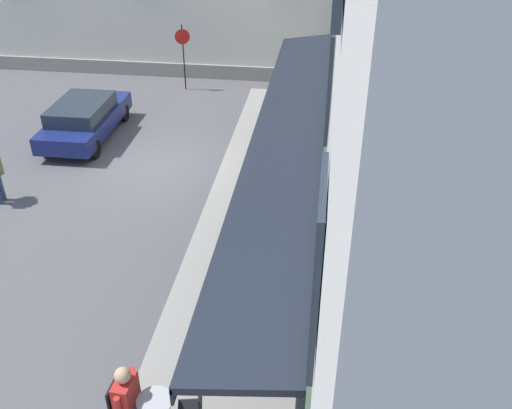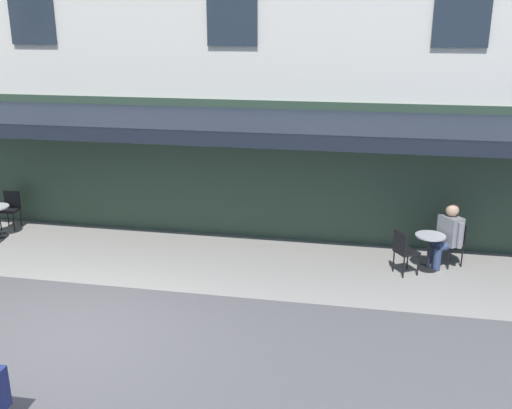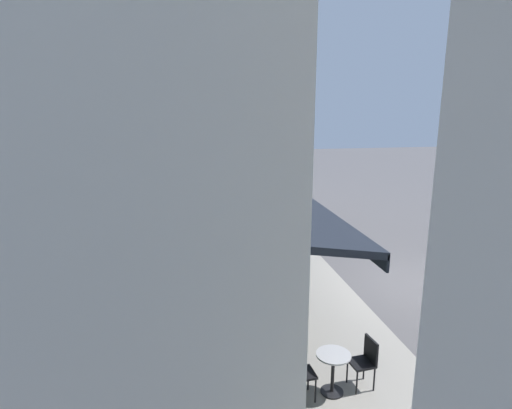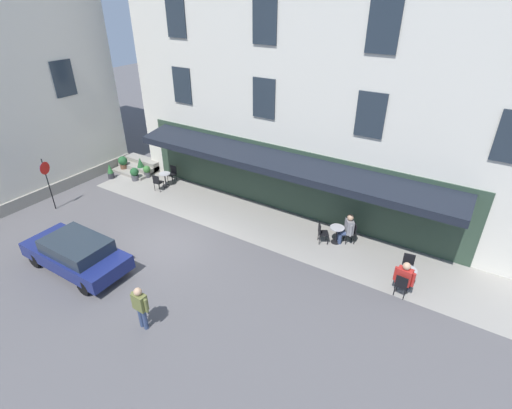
# 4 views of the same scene
# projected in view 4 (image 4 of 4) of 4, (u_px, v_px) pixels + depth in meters

# --- Properties ---
(ground_plane) EXTENTS (70.00, 70.00, 0.00)m
(ground_plane) POSITION_uv_depth(u_px,v_px,m) (168.00, 242.00, 16.16)
(ground_plane) COLOR #565456
(sidewalk_cafe_terrace) EXTENTS (20.50, 3.20, 0.01)m
(sidewalk_cafe_terrace) POSITION_uv_depth(u_px,v_px,m) (275.00, 227.00, 17.14)
(sidewalk_cafe_terrace) COLOR gray
(sidewalk_cafe_terrace) RESTS_ON ground_plane
(cafe_building_facade) EXTENTS (20.00, 10.70, 15.00)m
(cafe_building_facade) POSITION_uv_depth(u_px,v_px,m) (359.00, 34.00, 17.58)
(cafe_building_facade) COLOR silver
(cafe_building_facade) RESTS_ON ground_plane
(back_alley_steps) EXTENTS (2.40, 1.75, 0.60)m
(back_alley_steps) POSITION_uv_depth(u_px,v_px,m) (140.00, 166.00, 22.49)
(back_alley_steps) COLOR gray
(back_alley_steps) RESTS_ON ground_plane
(cafe_table_near_entrance) EXTENTS (0.60, 0.60, 0.75)m
(cafe_table_near_entrance) POSITION_uv_depth(u_px,v_px,m) (337.00, 232.00, 15.89)
(cafe_table_near_entrance) COLOR black
(cafe_table_near_entrance) RESTS_ON ground_plane
(cafe_chair_black_kerbside) EXTENTS (0.55, 0.55, 0.91)m
(cafe_chair_black_kerbside) POSITION_uv_depth(u_px,v_px,m) (322.00, 231.00, 15.86)
(cafe_chair_black_kerbside) COLOR black
(cafe_chair_black_kerbside) RESTS_ON ground_plane
(cafe_chair_black_facing_street) EXTENTS (0.55, 0.55, 0.91)m
(cafe_chair_black_facing_street) POSITION_uv_depth(u_px,v_px,m) (352.00, 231.00, 15.87)
(cafe_chair_black_facing_street) COLOR black
(cafe_chair_black_facing_street) RESTS_ON ground_plane
(cafe_table_mid_terrace) EXTENTS (0.60, 0.60, 0.75)m
(cafe_table_mid_terrace) POSITION_uv_depth(u_px,v_px,m) (165.00, 178.00, 20.48)
(cafe_table_mid_terrace) COLOR black
(cafe_table_mid_terrace) RESTS_ON ground_plane
(cafe_chair_black_corner_right) EXTENTS (0.44, 0.44, 0.91)m
(cafe_chair_black_corner_right) POSITION_uv_depth(u_px,v_px,m) (157.00, 181.00, 19.95)
(cafe_chair_black_corner_right) COLOR black
(cafe_chair_black_corner_right) RESTS_ON ground_plane
(cafe_chair_black_near_door) EXTENTS (0.43, 0.43, 0.91)m
(cafe_chair_black_near_door) POSITION_uv_depth(u_px,v_px,m) (173.00, 172.00, 20.93)
(cafe_chair_black_near_door) COLOR black
(cafe_chair_black_near_door) RESTS_ON ground_plane
(cafe_table_streetside) EXTENTS (0.60, 0.60, 0.75)m
(cafe_table_streetside) POSITION_uv_depth(u_px,v_px,m) (407.00, 275.00, 13.51)
(cafe_table_streetside) COLOR black
(cafe_table_streetside) RESTS_ON ground_plane
(cafe_chair_black_by_window) EXTENTS (0.43, 0.43, 0.91)m
(cafe_chair_black_by_window) POSITION_uv_depth(u_px,v_px,m) (402.00, 284.00, 13.04)
(cafe_chair_black_by_window) COLOR black
(cafe_chair_black_by_window) RESTS_ON ground_plane
(cafe_chair_black_back_row) EXTENTS (0.47, 0.47, 0.91)m
(cafe_chair_black_back_row) POSITION_uv_depth(u_px,v_px,m) (408.00, 264.00, 14.00)
(cafe_chair_black_back_row) COLOR black
(cafe_chair_black_back_row) RESTS_ON ground_plane
(seated_patron_in_red) EXTENTS (0.71, 0.60, 1.36)m
(seated_patron_in_red) POSITION_uv_depth(u_px,v_px,m) (405.00, 277.00, 13.11)
(seated_patron_in_red) COLOR navy
(seated_patron_in_red) RESTS_ON ground_plane
(seated_companion_in_grey) EXTENTS (0.68, 0.65, 1.35)m
(seated_companion_in_grey) POSITION_uv_depth(u_px,v_px,m) (347.00, 228.00, 15.79)
(seated_companion_in_grey) COLOR navy
(seated_companion_in_grey) RESTS_ON ground_plane
(walking_pedestrian_in_olive) EXTENTS (0.66, 0.28, 1.59)m
(walking_pedestrian_in_olive) POSITION_uv_depth(u_px,v_px,m) (140.00, 305.00, 11.64)
(walking_pedestrian_in_olive) COLOR navy
(walking_pedestrian_in_olive) RESTS_ON ground_plane
(no_parking_sign) EXTENTS (0.21, 0.56, 2.60)m
(no_parking_sign) POSITION_uv_depth(u_px,v_px,m) (46.00, 175.00, 17.70)
(no_parking_sign) COLOR black
(no_parking_sign) RESTS_ON ground_plane
(potted_plant_entrance_right) EXTENTS (0.47, 0.47, 0.73)m
(potted_plant_entrance_right) POSITION_uv_depth(u_px,v_px,m) (135.00, 174.00, 21.18)
(potted_plant_entrance_right) COLOR #4C4C51
(potted_plant_entrance_right) RESTS_ON ground_plane
(potted_plant_by_steps) EXTENTS (0.52, 0.52, 0.89)m
(potted_plant_by_steps) POSITION_uv_depth(u_px,v_px,m) (123.00, 163.00, 22.21)
(potted_plant_by_steps) COLOR brown
(potted_plant_by_steps) RESTS_ON ground_plane
(potted_plant_under_sign) EXTENTS (0.40, 0.40, 0.68)m
(potted_plant_under_sign) POSITION_uv_depth(u_px,v_px,m) (147.00, 171.00, 21.54)
(potted_plant_under_sign) COLOR #4C4C51
(potted_plant_under_sign) RESTS_ON ground_plane
(potted_plant_entrance_left) EXTENTS (0.44, 0.44, 0.93)m
(potted_plant_entrance_left) POSITION_uv_depth(u_px,v_px,m) (141.00, 166.00, 21.96)
(potted_plant_entrance_left) COLOR brown
(potted_plant_entrance_left) RESTS_ON ground_plane
(potted_plant_mid_terrace) EXTENTS (0.34, 0.34, 0.87)m
(potted_plant_mid_terrace) POSITION_uv_depth(u_px,v_px,m) (110.00, 171.00, 21.36)
(potted_plant_mid_terrace) COLOR #2D2D33
(potted_plant_mid_terrace) RESTS_ON ground_plane
(parked_car_navy) EXTENTS (4.32, 1.85, 1.33)m
(parked_car_navy) POSITION_uv_depth(u_px,v_px,m) (76.00, 253.00, 14.30)
(parked_car_navy) COLOR navy
(parked_car_navy) RESTS_ON ground_plane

